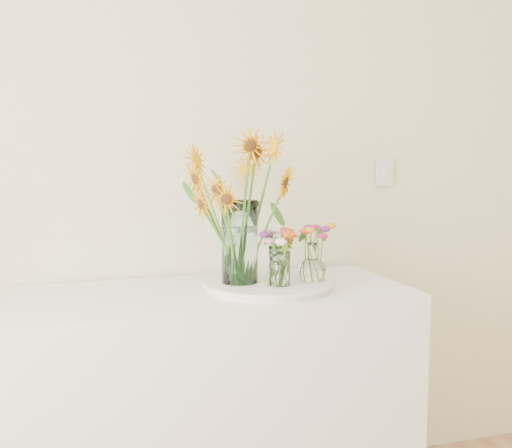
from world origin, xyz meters
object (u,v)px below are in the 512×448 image
at_px(counter, 214,412).
at_px(small_vase_b, 312,262).
at_px(small_vase_a, 280,269).
at_px(tray, 267,286).
at_px(mason_jar, 240,242).
at_px(small_vase_c, 277,261).

relative_size(counter, small_vase_b, 9.78).
bearing_deg(small_vase_a, tray, 102.38).
bearing_deg(small_vase_b, counter, 165.95).
xyz_separation_m(mason_jar, small_vase_a, (0.12, -0.09, -0.09)).
height_order(counter, small_vase_c, small_vase_c).
height_order(mason_jar, small_vase_a, mason_jar).
bearing_deg(mason_jar, small_vase_b, -11.90).
distance_m(mason_jar, small_vase_a, 0.17).
bearing_deg(small_vase_c, mason_jar, -154.55).
bearing_deg(small_vase_c, tray, -128.60).
xyz_separation_m(small_vase_b, small_vase_c, (-0.08, 0.14, -0.01)).
xyz_separation_m(mason_jar, small_vase_b, (0.25, -0.05, -0.08)).
xyz_separation_m(small_vase_a, small_vase_b, (0.14, 0.04, 0.01)).
relative_size(counter, tray, 3.19).
relative_size(small_vase_b, small_vase_c, 1.23).
height_order(small_vase_a, small_vase_c, small_vase_a).
bearing_deg(small_vase_b, small_vase_a, -165.43).
xyz_separation_m(counter, small_vase_b, (0.35, -0.09, 0.55)).
bearing_deg(tray, small_vase_a, -77.62).
bearing_deg(small_vase_b, small_vase_c, 121.32).
height_order(small_vase_b, small_vase_c, small_vase_b).
relative_size(tray, mason_jar, 1.47).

